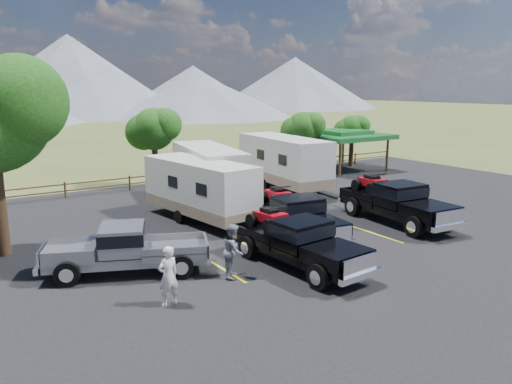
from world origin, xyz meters
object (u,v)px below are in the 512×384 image
rig_left (297,241)px  trailer_right (283,162)px  pavilion (342,135)px  trailer_center (209,174)px  rig_right (396,201)px  rig_center (295,215)px  person_a (168,276)px  person_b (234,251)px  trailer_left (200,190)px  pickup_silver (127,248)px

rig_left → trailer_right: trailer_right is taller
pavilion → trailer_center: 15.12m
rig_right → trailer_right: 9.59m
pavilion → rig_left: 22.67m
rig_center → rig_left: bearing=-117.9°
rig_center → trailer_right: size_ratio=0.66×
trailer_center → person_a: bearing=-112.0°
rig_left → rig_center: rig_center is taller
person_b → trailer_right: bearing=-4.3°
rig_left → trailer_center: 11.16m
trailer_left → person_a: trailer_left is taller
pickup_silver → rig_left: bearing=86.0°
rig_center → rig_right: size_ratio=0.94×
rig_right → rig_left: bearing=-159.0°
trailer_center → trailer_right: (5.90, 0.81, 0.09)m
rig_center → trailer_right: bearing=64.7°
pavilion → rig_right: (-8.72, -13.22, -1.68)m
pickup_silver → person_b: person_b is taller
pickup_silver → person_b: 3.83m
rig_center → pickup_silver: (-7.67, -0.15, -0.08)m
trailer_center → trailer_left: bearing=-113.2°
rig_center → trailer_center: size_ratio=0.69×
pavilion → person_a: size_ratio=3.28×
trailer_left → person_b: size_ratio=4.56×
rig_left → person_a: bearing=-178.7°
rig_right → trailer_right: bearing=94.2°
trailer_left → trailer_center: (2.18, 3.19, 0.11)m
person_a → rig_center: bearing=-164.9°
pavilion → trailer_left: (-16.59, -7.66, -1.17)m
person_a → trailer_center: bearing=-132.8°
pavilion → pickup_silver: (-22.04, -12.61, -1.82)m
trailer_left → person_b: bearing=-116.0°
rig_right → trailer_right: (0.21, 9.57, 0.70)m
rig_right → trailer_center: (-5.69, 8.75, 0.61)m
rig_center → trailer_left: (-2.22, 4.80, 0.58)m
person_a → trailer_right: bearing=-147.1°
rig_center → trailer_left: bearing=123.2°
pavilion → trailer_left: 18.31m
pavilion → rig_right: pavilion is taller
trailer_right → person_a: 18.18m
trailer_center → person_b: trailer_center is taller
trailer_right → pickup_silver: 16.25m
rig_left → person_b: (-2.51, 0.40, -0.02)m
rig_center → rig_right: 5.70m
rig_right → person_a: bearing=-163.0°
rig_left → pavilion: bearing=38.8°
person_b → rig_center: bearing=-22.9°
rig_center → trailer_left: trailer_left is taller
person_a → trailer_left: bearing=-132.3°
rig_left → rig_right: 8.11m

